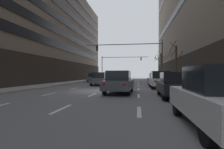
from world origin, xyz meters
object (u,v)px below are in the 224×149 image
object	(u,v)px
traffic_signal_1	(117,62)
street_tree_0	(176,64)
traffic_signal_0	(137,53)
street_tree_1	(159,67)
car_driving_0	(94,78)
car_driving_1	(99,79)
car_parked_0	(221,98)
pedestrian_0	(163,76)
car_driving_2	(119,82)
pedestrian_1	(185,77)
car_parked_2	(160,80)
street_tree_2	(161,66)
car_parked_3	(156,79)
taxi_driving_3	(118,77)
car_parked_1	(174,85)

from	to	relation	value
traffic_signal_1	street_tree_0	distance (m)	28.80
traffic_signal_0	street_tree_1	xyz separation A→B (m)	(4.55, 11.02, -1.85)
car_driving_0	car_driving_1	world-z (taller)	car_driving_1
car_parked_0	traffic_signal_0	xyz separation A→B (m)	(-2.36, 22.52, 3.94)
car_driving_0	pedestrian_0	world-z (taller)	pedestrian_0
car_driving_2	pedestrian_0	size ratio (longest dim) A/B	2.65
car_driving_1	traffic_signal_0	bearing A→B (deg)	48.96
pedestrian_1	street_tree_0	bearing A→B (deg)	89.82
car_driving_1	street_tree_0	world-z (taller)	street_tree_0
traffic_signal_1	car_parked_2	bearing A→B (deg)	-75.24
car_driving_0	car_driving_2	size ratio (longest dim) A/B	0.91
car_parked_0	traffic_signal_1	bearing A→B (deg)	100.37
traffic_signal_1	street_tree_2	bearing A→B (deg)	-52.97
pedestrian_1	car_parked_0	bearing A→B (deg)	-100.19
street_tree_0	pedestrian_1	xyz separation A→B (m)	(-0.01, -4.30, -1.53)
car_driving_0	car_parked_2	world-z (taller)	car_parked_2
pedestrian_1	traffic_signal_1	bearing A→B (deg)	108.00
car_parked_2	street_tree_1	world-z (taller)	street_tree_1
traffic_signal_0	street_tree_2	size ratio (longest dim) A/B	2.09
car_parked_3	street_tree_0	world-z (taller)	street_tree_0
pedestrian_1	car_driving_0	bearing A→B (deg)	131.04
taxi_driving_3	traffic_signal_0	size ratio (longest dim) A/B	0.37
taxi_driving_3	pedestrian_1	world-z (taller)	pedestrian_1
car_parked_2	car_driving_1	bearing A→B (deg)	151.43
pedestrian_0	car_parked_0	bearing A→B (deg)	-94.54
car_driving_2	car_parked_0	distance (m)	8.93
car_parked_3	street_tree_1	world-z (taller)	street_tree_1
traffic_signal_0	traffic_signal_1	world-z (taller)	traffic_signal_0
car_parked_0	traffic_signal_0	bearing A→B (deg)	95.99
taxi_driving_3	street_tree_2	size ratio (longest dim) A/B	0.77
taxi_driving_3	traffic_signal_0	distance (m)	14.69
traffic_signal_1	pedestrian_0	distance (m)	20.12
pedestrian_0	street_tree_0	bearing A→B (deg)	-89.32
car_parked_1	street_tree_2	size ratio (longest dim) A/B	0.73
car_parked_3	taxi_driving_3	bearing A→B (deg)	110.50
car_parked_0	street_tree_0	xyz separation A→B (m)	(2.20, 16.48, 1.84)
car_driving_0	taxi_driving_3	distance (m)	10.09
traffic_signal_0	car_parked_0	bearing A→B (deg)	-84.01
car_parked_1	traffic_signal_1	distance (m)	38.21
car_driving_1	pedestrian_0	distance (m)	12.99
car_driving_2	car_parked_1	world-z (taller)	car_driving_2
street_tree_2	car_driving_1	bearing A→B (deg)	-126.15
taxi_driving_3	car_parked_0	world-z (taller)	taxi_driving_3
traffic_signal_0	taxi_driving_3	bearing A→B (deg)	108.68
taxi_driving_3	street_tree_2	xyz separation A→B (m)	(9.14, -6.06, 2.10)
car_driving_1	street_tree_1	distance (m)	18.99
street_tree_1	pedestrian_0	world-z (taller)	street_tree_1
car_driving_1	car_driving_2	distance (m)	9.58
street_tree_1	car_driving_0	bearing A→B (deg)	-149.90
car_parked_2	street_tree_0	bearing A→B (deg)	55.83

